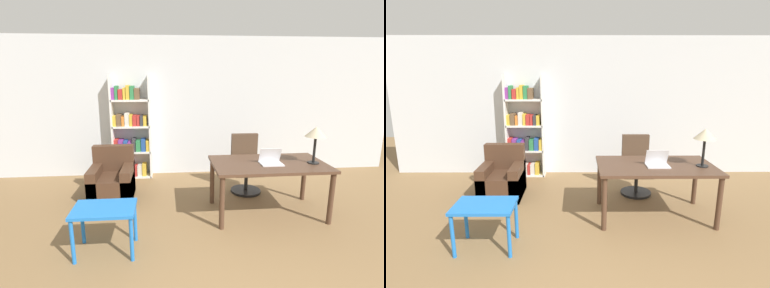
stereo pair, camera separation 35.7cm
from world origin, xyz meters
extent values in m
cube|color=silver|center=(0.00, 4.53, 1.35)|extent=(8.00, 0.06, 2.70)
cube|color=#4C3323|center=(0.78, 2.57, 0.75)|extent=(1.61, 0.93, 0.04)
cylinder|color=#4C3323|center=(0.03, 2.16, 0.37)|extent=(0.07, 0.07, 0.73)
cylinder|color=#4C3323|center=(1.52, 2.16, 0.37)|extent=(0.07, 0.07, 0.73)
cylinder|color=#4C3323|center=(0.03, 2.97, 0.37)|extent=(0.07, 0.07, 0.73)
cylinder|color=#4C3323|center=(1.52, 2.97, 0.37)|extent=(0.07, 0.07, 0.73)
cube|color=silver|center=(0.78, 2.48, 0.78)|extent=(0.31, 0.22, 0.02)
cube|color=silver|center=(0.78, 2.55, 0.89)|extent=(0.31, 0.09, 0.21)
cube|color=white|center=(0.78, 2.56, 0.89)|extent=(0.28, 0.08, 0.18)
cylinder|color=black|center=(1.40, 2.49, 0.78)|extent=(0.16, 0.16, 0.01)
cylinder|color=black|center=(1.40, 2.49, 0.97)|extent=(0.04, 0.04, 0.37)
cone|color=#C6B793|center=(1.40, 2.49, 1.22)|extent=(0.29, 0.29, 0.14)
cylinder|color=black|center=(0.69, 3.37, 0.02)|extent=(0.51, 0.51, 0.04)
cylinder|color=#262626|center=(0.69, 3.37, 0.19)|extent=(0.06, 0.06, 0.31)
cube|color=#4C3828|center=(0.69, 3.37, 0.40)|extent=(0.48, 0.48, 0.10)
cube|color=#4C3828|center=(0.69, 3.56, 0.72)|extent=(0.45, 0.08, 0.55)
cube|color=blue|center=(-1.39, 1.77, 0.53)|extent=(0.69, 0.48, 0.04)
cylinder|color=blue|center=(-1.70, 1.57, 0.26)|extent=(0.04, 0.04, 0.51)
cylinder|color=blue|center=(-1.07, 1.57, 0.26)|extent=(0.04, 0.04, 0.51)
cylinder|color=blue|center=(-1.70, 1.98, 0.26)|extent=(0.04, 0.04, 0.51)
cylinder|color=blue|center=(-1.07, 1.98, 0.26)|extent=(0.04, 0.04, 0.51)
cube|color=#472D1E|center=(-1.56, 3.30, 0.20)|extent=(0.67, 0.74, 0.40)
cube|color=#472D1E|center=(-1.56, 3.58, 0.61)|extent=(0.67, 0.16, 0.43)
cube|color=#472D1E|center=(-1.82, 3.30, 0.27)|extent=(0.16, 0.74, 0.55)
cube|color=#472D1E|center=(-1.31, 3.30, 0.27)|extent=(0.16, 0.74, 0.55)
cube|color=white|center=(-1.68, 4.34, 1.00)|extent=(0.04, 0.28, 1.99)
cube|color=white|center=(-0.97, 4.34, 1.00)|extent=(0.04, 0.28, 1.99)
cube|color=white|center=(-1.33, 4.34, 0.02)|extent=(0.71, 0.28, 0.04)
cube|color=orange|center=(-1.64, 4.34, 0.14)|extent=(0.04, 0.24, 0.21)
cube|color=gold|center=(-1.58, 4.34, 0.13)|extent=(0.06, 0.24, 0.18)
cube|color=#B72D28|center=(-1.50, 4.34, 0.15)|extent=(0.07, 0.24, 0.22)
cube|color=#B72D28|center=(-1.42, 4.34, 0.16)|extent=(0.09, 0.24, 0.25)
cube|color=silver|center=(-1.34, 4.34, 0.13)|extent=(0.06, 0.24, 0.19)
cube|color=#B72D28|center=(-1.27, 4.34, 0.13)|extent=(0.05, 0.24, 0.19)
cube|color=silver|center=(-1.20, 4.34, 0.14)|extent=(0.08, 0.24, 0.20)
cube|color=gold|center=(-1.11, 4.34, 0.15)|extent=(0.08, 0.24, 0.23)
cube|color=white|center=(-1.33, 4.34, 0.52)|extent=(0.71, 0.28, 0.04)
cube|color=#B72D28|center=(-1.63, 4.34, 0.65)|extent=(0.07, 0.24, 0.23)
cube|color=#7F338C|center=(-1.54, 4.34, 0.65)|extent=(0.09, 0.24, 0.22)
cube|color=#234C99|center=(-1.45, 4.34, 0.64)|extent=(0.07, 0.24, 0.21)
cube|color=#7F338C|center=(-1.37, 4.34, 0.63)|extent=(0.07, 0.24, 0.18)
cube|color=#333338|center=(-1.29, 4.34, 0.66)|extent=(0.07, 0.24, 0.25)
cube|color=#2D7F47|center=(-1.21, 4.34, 0.64)|extent=(0.09, 0.24, 0.20)
cube|color=#234C99|center=(-1.11, 4.34, 0.65)|extent=(0.08, 0.24, 0.23)
cube|color=gold|center=(-1.01, 4.34, 0.64)|extent=(0.09, 0.24, 0.21)
cube|color=white|center=(-1.33, 4.34, 1.01)|extent=(0.71, 0.28, 0.04)
cube|color=gold|center=(-1.63, 4.34, 1.13)|extent=(0.06, 0.24, 0.19)
cube|color=brown|center=(-1.55, 4.34, 1.14)|extent=(0.09, 0.24, 0.22)
cube|color=orange|center=(-1.47, 4.34, 1.12)|extent=(0.05, 0.24, 0.18)
cube|color=silver|center=(-1.40, 4.34, 1.15)|extent=(0.08, 0.24, 0.24)
cube|color=gold|center=(-1.33, 4.34, 1.14)|extent=(0.05, 0.24, 0.21)
cube|color=#B72D28|center=(-1.26, 4.34, 1.13)|extent=(0.07, 0.24, 0.20)
cube|color=#B72D28|center=(-1.19, 4.34, 1.13)|extent=(0.05, 0.24, 0.19)
cube|color=#333338|center=(-1.13, 4.34, 1.13)|extent=(0.05, 0.24, 0.19)
cube|color=gold|center=(-1.06, 4.34, 1.12)|extent=(0.06, 0.24, 0.18)
cube|color=white|center=(-1.33, 4.34, 1.51)|extent=(0.71, 0.28, 0.04)
cube|color=#7F338C|center=(-1.63, 4.34, 1.64)|extent=(0.06, 0.24, 0.22)
cube|color=#2D7F47|center=(-1.57, 4.34, 1.66)|extent=(0.05, 0.24, 0.25)
cube|color=#B72D28|center=(-1.50, 4.34, 1.62)|extent=(0.08, 0.24, 0.19)
cube|color=gold|center=(-1.42, 4.34, 1.64)|extent=(0.05, 0.24, 0.22)
cube|color=gold|center=(-1.36, 4.34, 1.66)|extent=(0.06, 0.24, 0.26)
cube|color=#2D7F47|center=(-1.28, 4.34, 1.65)|extent=(0.07, 0.24, 0.25)
cube|color=brown|center=(-1.20, 4.34, 1.63)|extent=(0.09, 0.24, 0.21)
camera|label=1|loc=(-0.69, -1.40, 2.03)|focal=28.00mm
camera|label=2|loc=(-0.33, -1.41, 2.03)|focal=28.00mm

